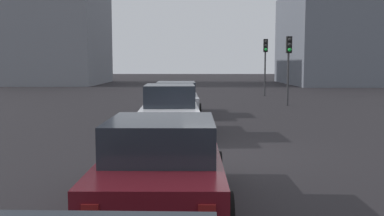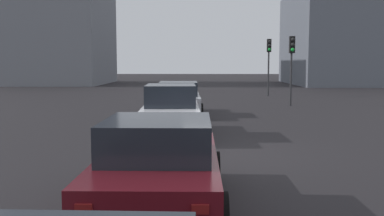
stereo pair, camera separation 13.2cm
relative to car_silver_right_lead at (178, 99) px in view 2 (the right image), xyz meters
name	(u,v)px [view 2 (the right image)]	position (x,y,z in m)	size (l,w,h in m)	color
ground_plane	(231,157)	(-8.42, -1.77, -0.82)	(160.00, 160.00, 0.20)	black
car_silver_right_lead	(178,99)	(0.00, 0.00, 0.00)	(4.61, 2.23, 1.49)	#A8AAB2
car_white_right_second	(171,111)	(-5.68, -0.04, 0.06)	(4.35, 2.09, 1.65)	silver
car_maroon_right_third	(159,164)	(-12.67, -0.31, -0.01)	(4.25, 2.07, 1.46)	#510F16
traffic_light_near_left	(292,56)	(4.13, -5.91, 1.98)	(0.32, 0.30, 3.74)	#2D2D30
traffic_light_near_right	(269,55)	(10.98, -5.77, 2.13)	(0.32, 0.30, 3.97)	#2D2D30
building_facade_left	(336,38)	(28.55, -15.77, 4.26)	(14.82, 9.53, 9.96)	slate
building_facade_center	(62,19)	(29.02, 14.23, 6.45)	(12.71, 9.57, 14.34)	slate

